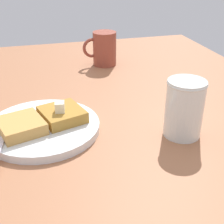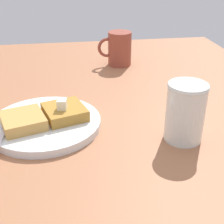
{
  "view_description": "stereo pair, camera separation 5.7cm",
  "coord_description": "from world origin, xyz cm",
  "px_view_note": "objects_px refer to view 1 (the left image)",
  "views": [
    {
      "loc": [
        -1.7,
        52.97,
        33.37
      ],
      "look_at": [
        -14.83,
        4.22,
        6.78
      ],
      "focal_mm": 50.0,
      "sensor_mm": 36.0,
      "label": 1
    },
    {
      "loc": [
        -7.28,
        54.14,
        33.37
      ],
      "look_at": [
        -14.83,
        4.22,
        6.78
      ],
      "focal_mm": 50.0,
      "sensor_mm": 36.0,
      "label": 2
    }
  ],
  "objects_px": {
    "syrup_jar": "(184,111)",
    "coffee_mug": "(104,49)",
    "fork": "(3,138)",
    "plate": "(43,128)"
  },
  "relations": [
    {
      "from": "plate",
      "to": "fork",
      "type": "xyz_separation_m",
      "value": [
        0.07,
        0.03,
        0.01
      ]
    },
    {
      "from": "fork",
      "to": "coffee_mug",
      "type": "height_order",
      "value": "coffee_mug"
    },
    {
      "from": "plate",
      "to": "coffee_mug",
      "type": "height_order",
      "value": "coffee_mug"
    },
    {
      "from": "fork",
      "to": "syrup_jar",
      "type": "distance_m",
      "value": 0.33
    },
    {
      "from": "syrup_jar",
      "to": "coffee_mug",
      "type": "height_order",
      "value": "syrup_jar"
    },
    {
      "from": "syrup_jar",
      "to": "coffee_mug",
      "type": "relative_size",
      "value": 1.08
    },
    {
      "from": "syrup_jar",
      "to": "plate",
      "type": "bearing_deg",
      "value": -16.73
    },
    {
      "from": "coffee_mug",
      "to": "plate",
      "type": "bearing_deg",
      "value": 59.59
    },
    {
      "from": "fork",
      "to": "coffee_mug",
      "type": "distance_m",
      "value": 0.47
    },
    {
      "from": "syrup_jar",
      "to": "coffee_mug",
      "type": "bearing_deg",
      "value": -83.77
    }
  ]
}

